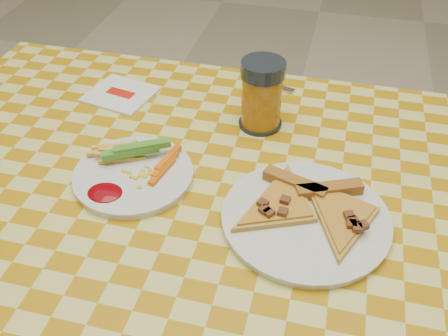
{
  "coord_description": "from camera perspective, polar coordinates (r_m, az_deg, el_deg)",
  "views": [
    {
      "loc": [
        0.16,
        -0.6,
        1.34
      ],
      "look_at": [
        0.0,
        0.05,
        0.78
      ],
      "focal_mm": 40.0,
      "sensor_mm": 36.0,
      "label": 1
    }
  ],
  "objects": [
    {
      "name": "pizza_slices",
      "position": [
        0.81,
        9.74,
        -4.35
      ],
      "size": [
        0.3,
        0.25,
        0.02
      ],
      "color": "gold",
      "rests_on": "plate_right"
    },
    {
      "name": "napkin",
      "position": [
        1.13,
        -11.71,
        8.26
      ],
      "size": [
        0.16,
        0.15,
        0.01
      ],
      "rotation": [
        0.0,
        0.0,
        -0.2
      ],
      "color": "silver",
      "rests_on": "table"
    },
    {
      "name": "drink_glass",
      "position": [
        0.98,
        4.33,
        8.29
      ],
      "size": [
        0.09,
        0.09,
        0.14
      ],
      "color": "black",
      "rests_on": "table"
    },
    {
      "name": "fork",
      "position": [
        1.14,
        5.11,
        9.45
      ],
      "size": [
        0.13,
        0.04,
        0.01
      ],
      "rotation": [
        0.0,
        0.0,
        -0.25
      ],
      "color": "navy",
      "rests_on": "table"
    },
    {
      "name": "plate_left",
      "position": [
        0.89,
        -10.3,
        -0.9
      ],
      "size": [
        0.25,
        0.25,
        0.01
      ],
      "primitive_type": "cylinder",
      "rotation": [
        0.0,
        0.0,
        0.24
      ],
      "color": "silver",
      "rests_on": "table"
    },
    {
      "name": "fries_veggies",
      "position": [
        0.9,
        -10.55,
        0.63
      ],
      "size": [
        0.18,
        0.17,
        0.04
      ],
      "color": "gold",
      "rests_on": "plate_left"
    },
    {
      "name": "table",
      "position": [
        0.9,
        -0.93,
        -6.62
      ],
      "size": [
        1.28,
        0.88,
        0.76
      ],
      "color": "silver",
      "rests_on": "ground"
    },
    {
      "name": "plate_right",
      "position": [
        0.81,
        9.29,
        -5.83
      ],
      "size": [
        0.3,
        0.3,
        0.01
      ],
      "primitive_type": "cylinder",
      "rotation": [
        0.0,
        0.0,
        -0.16
      ],
      "color": "silver",
      "rests_on": "table"
    }
  ]
}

